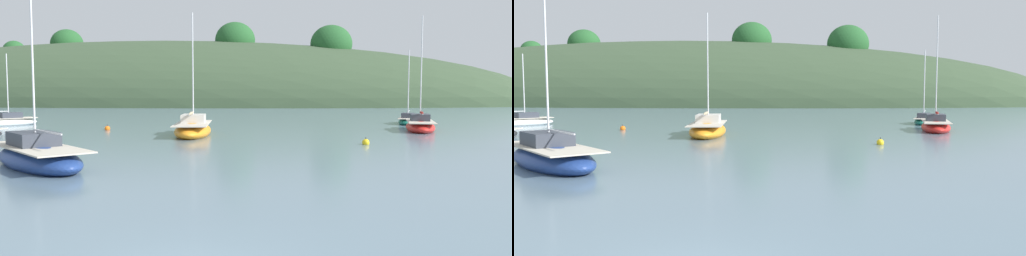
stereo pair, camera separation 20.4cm
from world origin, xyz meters
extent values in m
ellipsoid|color=#384C33|center=(-25.00, 92.70, 0.00)|extent=(150.00, 36.00, 24.77)
ellipsoid|color=#235628|center=(-8.94, 92.23, 12.39)|extent=(7.73, 7.02, 7.02)
ellipsoid|color=#235628|center=(9.37, 91.26, 11.50)|extent=(7.87, 7.16, 7.16)
ellipsoid|color=#235628|center=(-55.19, 96.11, 10.88)|extent=(4.57, 4.15, 4.15)
ellipsoid|color=#235628|center=(-42.84, 93.56, 11.98)|extent=(6.44, 5.86, 5.86)
ellipsoid|color=navy|center=(-8.94, 13.14, 0.33)|extent=(7.04, 7.07, 1.19)
cube|color=beige|center=(-8.94, 13.14, 0.86)|extent=(6.48, 6.50, 0.06)
cube|color=#333842|center=(-9.36, 13.57, 1.17)|extent=(2.85, 2.85, 0.62)
cylinder|color=silver|center=(-9.20, 13.41, 5.43)|extent=(0.09, 0.09, 9.12)
cylinder|color=silver|center=(-8.10, 12.30, 1.60)|extent=(2.25, 2.27, 0.07)
ellipsoid|color=white|center=(-23.64, 36.45, 0.24)|extent=(5.08, 5.42, 0.89)
cube|color=beige|center=(-23.64, 36.45, 0.64)|extent=(4.67, 4.98, 0.06)
cube|color=#333842|center=(-23.34, 36.78, 0.90)|extent=(2.09, 2.14, 0.51)
cylinder|color=silver|center=(-23.45, 36.66, 3.53)|extent=(0.09, 0.09, 5.77)
ellipsoid|color=orange|center=(-5.06, 28.12, 0.33)|extent=(3.24, 7.63, 1.19)
cube|color=beige|center=(-5.06, 28.12, 0.86)|extent=(2.98, 7.02, 0.06)
cube|color=beige|center=(-5.12, 28.71, 1.17)|extent=(1.86, 2.52, 0.62)
cylinder|color=silver|center=(-5.10, 28.49, 4.78)|extent=(0.09, 0.09, 7.84)
cylinder|color=silver|center=(-4.94, 26.94, 1.60)|extent=(0.38, 3.11, 0.07)
ellipsoid|color=tan|center=(-4.94, 26.94, 1.65)|extent=(0.49, 2.99, 0.20)
ellipsoid|color=red|center=(12.09, 33.27, 0.28)|extent=(3.22, 6.70, 1.03)
cube|color=beige|center=(12.09, 33.27, 0.74)|extent=(2.96, 6.16, 0.06)
cube|color=#333842|center=(12.18, 33.78, 1.02)|extent=(1.74, 2.26, 0.56)
cylinder|color=silver|center=(12.15, 33.59, 4.88)|extent=(0.09, 0.09, 8.27)
cylinder|color=silver|center=(11.92, 32.26, 1.42)|extent=(0.52, 2.67, 0.07)
ellipsoid|color=maroon|center=(11.92, 32.26, 1.47)|extent=(0.63, 2.59, 0.20)
ellipsoid|color=#196B56|center=(12.85, 41.09, 0.21)|extent=(2.97, 5.15, 0.78)
cube|color=beige|center=(12.85, 41.09, 0.57)|extent=(2.73, 4.74, 0.06)
cube|color=#333842|center=(12.74, 40.72, 0.80)|extent=(1.48, 1.80, 0.47)
cylinder|color=silver|center=(12.78, 40.86, 3.72)|extent=(0.09, 0.09, 6.30)
cylinder|color=silver|center=(13.07, 41.84, 1.16)|extent=(0.65, 1.99, 0.07)
sphere|color=orange|center=(-12.78, 32.21, 0.12)|extent=(0.44, 0.44, 0.44)
cylinder|color=black|center=(-12.78, 32.21, 0.39)|extent=(0.04, 0.04, 0.10)
sphere|color=yellow|center=(6.41, 23.01, 0.12)|extent=(0.44, 0.44, 0.44)
cylinder|color=black|center=(6.41, 23.01, 0.39)|extent=(0.04, 0.04, 0.10)
camera|label=1|loc=(1.93, -8.44, 3.45)|focal=36.56mm
camera|label=2|loc=(2.14, -8.43, 3.45)|focal=36.56mm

